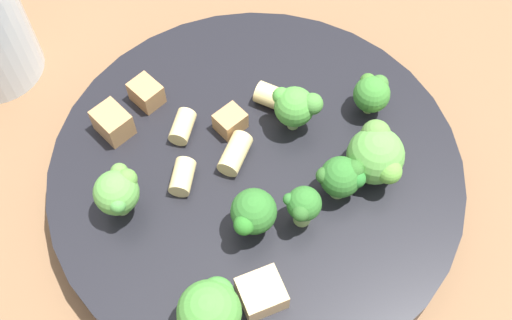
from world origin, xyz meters
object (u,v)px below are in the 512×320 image
object	(u,v)px
broccoli_floret_2	(376,154)
broccoli_floret_5	(253,212)
chicken_chunk_0	(113,123)
chicken_chunk_1	(262,293)
rigatoni_2	(235,153)
rigatoni_4	(382,140)
broccoli_floret_6	(303,206)
rigatoni_0	(183,127)
broccoli_floret_3	(211,309)
broccoli_floret_7	(372,93)
chicken_chunk_3	(230,121)
broccoli_floret_0	(118,192)
broccoli_floret_1	(296,106)
rigatoni_3	(275,98)
chicken_chunk_2	(146,93)
pasta_bowl	(256,176)
broccoli_floret_4	(342,177)
rigatoni_1	(182,173)

from	to	relation	value
broccoli_floret_2	broccoli_floret_5	xyz separation A→B (m)	(-0.09, -0.02, 0.00)
chicken_chunk_0	chicken_chunk_1	size ratio (longest dim) A/B	0.94
rigatoni_2	rigatoni_4	world-z (taller)	rigatoni_2
broccoli_floret_6	rigatoni_0	bearing A→B (deg)	126.45
rigatoni_2	broccoli_floret_3	bearing A→B (deg)	-108.96
broccoli_floret_3	rigatoni_4	world-z (taller)	broccoli_floret_3
broccoli_floret_6	broccoli_floret_7	size ratio (longest dim) A/B	1.07
rigatoni_4	chicken_chunk_3	size ratio (longest dim) A/B	1.06
broccoli_floret_0	rigatoni_2	distance (m)	0.09
chicken_chunk_3	broccoli_floret_1	bearing A→B (deg)	-10.84
broccoli_floret_1	rigatoni_3	distance (m)	0.03
rigatoni_3	chicken_chunk_3	xyz separation A→B (m)	(-0.04, -0.01, -0.00)
rigatoni_0	rigatoni_2	world-z (taller)	rigatoni_2
broccoli_floret_3	broccoli_floret_6	distance (m)	0.09
chicken_chunk_2	chicken_chunk_1	bearing A→B (deg)	-74.10
pasta_bowl	rigatoni_3	distance (m)	0.06
chicken_chunk_3	pasta_bowl	bearing A→B (deg)	-74.22
pasta_bowl	broccoli_floret_4	size ratio (longest dim) A/B	8.39
broccoli_floret_2	chicken_chunk_3	distance (m)	0.11
rigatoni_0	chicken_chunk_3	xyz separation A→B (m)	(0.03, -0.00, 0.00)
rigatoni_2	chicken_chunk_3	size ratio (longest dim) A/B	1.48
broccoli_floret_4	rigatoni_0	xyz separation A→B (m)	(-0.09, 0.07, -0.01)
chicken_chunk_1	chicken_chunk_3	xyz separation A→B (m)	(0.01, 0.13, -0.00)
broccoli_floret_5	broccoli_floret_6	size ratio (longest dim) A/B	1.12
broccoli_floret_6	chicken_chunk_2	distance (m)	0.15
broccoli_floret_2	chicken_chunk_1	xyz separation A→B (m)	(-0.09, -0.07, -0.01)
pasta_bowl	broccoli_floret_2	distance (m)	0.09
pasta_bowl	broccoli_floret_1	xyz separation A→B (m)	(0.03, 0.03, 0.04)
pasta_bowl	broccoli_floret_6	distance (m)	0.06
broccoli_floret_2	rigatoni_4	world-z (taller)	broccoli_floret_2
rigatoni_0	chicken_chunk_0	bearing A→B (deg)	165.54
chicken_chunk_3	rigatoni_2	bearing A→B (deg)	-94.76
broccoli_floret_3	broccoli_floret_2	bearing A→B (deg)	31.72
rigatoni_3	broccoli_floret_7	bearing A→B (deg)	-16.51
rigatoni_3	pasta_bowl	bearing A→B (deg)	-117.13
broccoli_floret_0	rigatoni_1	size ratio (longest dim) A/B	1.65
rigatoni_0	rigatoni_4	size ratio (longest dim) A/B	1.14
chicken_chunk_1	rigatoni_0	bearing A→B (deg)	101.29
broccoli_floret_5	broccoli_floret_6	world-z (taller)	broccoli_floret_5
rigatoni_2	rigatoni_4	size ratio (longest dim) A/B	1.40
broccoli_floret_7	chicken_chunk_0	world-z (taller)	broccoli_floret_7
broccoli_floret_5	rigatoni_2	world-z (taller)	broccoli_floret_5
broccoli_floret_5	rigatoni_1	bearing A→B (deg)	128.92
broccoli_floret_5	chicken_chunk_1	xyz separation A→B (m)	(-0.01, -0.05, -0.02)
broccoli_floret_1	chicken_chunk_1	size ratio (longest dim) A/B	1.41
broccoli_floret_6	chicken_chunk_0	world-z (taller)	broccoli_floret_6
chicken_chunk_1	chicken_chunk_3	world-z (taller)	chicken_chunk_1
pasta_bowl	chicken_chunk_1	size ratio (longest dim) A/B	10.90
broccoli_floret_4	rigatoni_4	size ratio (longest dim) A/B	1.64
broccoli_floret_5	chicken_chunk_2	world-z (taller)	broccoli_floret_5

